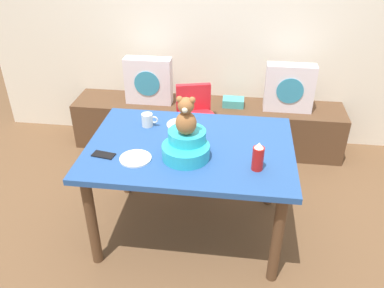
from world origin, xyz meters
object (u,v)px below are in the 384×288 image
object	(u,v)px
highchair	(195,119)
infant_seat_teal	(186,146)
book_stack	(233,102)
dining_table	(190,158)
coffee_mug	(148,120)
pillow_floral_right	(289,88)
dinner_plate_near	(136,158)
dinner_plate_far	(181,125)
cell_phone	(104,155)
pillow_floral_left	(149,81)
teddy_bear	(186,117)
ketchup_bottle	(258,157)

from	to	relation	value
highchair	infant_seat_teal	world-z (taller)	infant_seat_teal
book_stack	infant_seat_teal	xyz separation A→B (m)	(-0.26, -1.36, 0.31)
dining_table	infant_seat_teal	bearing A→B (deg)	-92.91
infant_seat_teal	coffee_mug	distance (m)	0.49
dining_table	infant_seat_teal	xyz separation A→B (m)	(-0.01, -0.13, 0.17)
book_stack	pillow_floral_right	bearing A→B (deg)	-2.40
pillow_floral_right	dinner_plate_near	size ratio (longest dim) A/B	2.20
infant_seat_teal	dinner_plate_far	size ratio (longest dim) A/B	1.65
pillow_floral_right	cell_phone	distance (m)	1.90
dining_table	cell_phone	distance (m)	0.57
dining_table	dinner_plate_near	world-z (taller)	dinner_plate_near
pillow_floral_right	infant_seat_teal	distance (m)	1.54
pillow_floral_right	book_stack	distance (m)	0.53
book_stack	pillow_floral_left	bearing A→B (deg)	-178.52
highchair	dinner_plate_near	bearing A→B (deg)	-104.21
teddy_bear	dinner_plate_far	world-z (taller)	teddy_bear
pillow_floral_right	ketchup_bottle	xyz separation A→B (m)	(-0.31, -1.43, 0.15)
book_stack	highchair	world-z (taller)	highchair
highchair	dinner_plate_near	world-z (taller)	highchair
book_stack	dining_table	distance (m)	1.26
dining_table	infant_seat_teal	world-z (taller)	infant_seat_teal
pillow_floral_left	infant_seat_teal	size ratio (longest dim) A/B	1.33
pillow_floral_right	ketchup_bottle	distance (m)	1.47
highchair	coffee_mug	world-z (taller)	coffee_mug
infant_seat_teal	dinner_plate_far	xyz separation A→B (m)	(-0.10, 0.39, -0.07)
coffee_mug	cell_phone	xyz separation A→B (m)	(-0.19, -0.42, -0.04)
pillow_floral_left	highchair	distance (m)	0.67
pillow_floral_left	dinner_plate_far	xyz separation A→B (m)	(0.45, -0.94, 0.07)
ketchup_bottle	coffee_mug	xyz separation A→B (m)	(-0.77, 0.45, -0.04)
book_stack	highchair	distance (m)	0.54
pillow_floral_right	teddy_bear	size ratio (longest dim) A/B	1.76
dining_table	dinner_plate_far	world-z (taller)	dinner_plate_far
book_stack	dinner_plate_near	size ratio (longest dim) A/B	1.00
ketchup_bottle	coffee_mug	world-z (taller)	ketchup_bottle
book_stack	dinner_plate_near	world-z (taller)	dinner_plate_near
pillow_floral_left	infant_seat_teal	world-z (taller)	same
pillow_floral_right	dining_table	size ratio (longest dim) A/B	0.32
ketchup_bottle	dinner_plate_far	bearing A→B (deg)	138.13
dinner_plate_near	dining_table	bearing A→B (deg)	33.68
ketchup_bottle	cell_phone	bearing A→B (deg)	178.47
infant_seat_teal	teddy_bear	size ratio (longest dim) A/B	1.32
dining_table	cell_phone	world-z (taller)	cell_phone
highchair	dinner_plate_near	xyz separation A→B (m)	(-0.25, -1.00, 0.22)
dinner_plate_near	dinner_plate_far	distance (m)	0.52
book_stack	coffee_mug	xyz separation A→B (m)	(-0.59, -1.00, 0.29)
teddy_bear	infant_seat_teal	bearing A→B (deg)	90.00
dinner_plate_near	book_stack	bearing A→B (deg)	68.57
pillow_floral_left	infant_seat_teal	bearing A→B (deg)	-67.55
pillow_floral_left	pillow_floral_right	bearing A→B (deg)	0.00
teddy_bear	ketchup_bottle	world-z (taller)	teddy_bear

